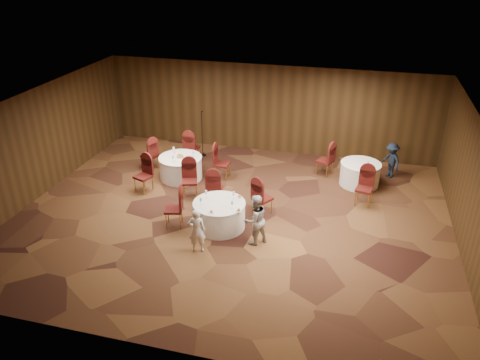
% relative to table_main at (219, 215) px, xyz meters
% --- Properties ---
extents(ground, '(12.00, 12.00, 0.00)m').
position_rel_table_main_xyz_m(ground, '(0.18, 0.56, -0.38)').
color(ground, black).
rests_on(ground, ground).
extents(room_shell, '(12.00, 12.00, 12.00)m').
position_rel_table_main_xyz_m(room_shell, '(0.18, 0.56, 1.59)').
color(room_shell, silver).
rests_on(room_shell, ground).
extents(table_main, '(1.41, 1.41, 0.74)m').
position_rel_table_main_xyz_m(table_main, '(0.00, 0.00, 0.00)').
color(table_main, white).
rests_on(table_main, ground).
extents(table_left, '(1.41, 1.41, 0.74)m').
position_rel_table_main_xyz_m(table_left, '(-2.10, 2.56, -0.00)').
color(table_left, white).
rests_on(table_left, ground).
extents(table_right, '(1.26, 1.26, 0.74)m').
position_rel_table_main_xyz_m(table_right, '(3.60, 3.56, -0.00)').
color(table_right, white).
rests_on(table_right, ground).
extents(chairs_main, '(2.88, 2.06, 1.00)m').
position_rel_table_main_xyz_m(chairs_main, '(-0.25, 0.66, 0.12)').
color(chairs_main, '#3D0E0C').
rests_on(chairs_main, ground).
extents(chairs_left, '(3.18, 3.15, 1.00)m').
position_rel_table_main_xyz_m(chairs_left, '(-2.13, 2.53, 0.12)').
color(chairs_left, '#3D0E0C').
rests_on(chairs_left, ground).
extents(chairs_right, '(1.95, 2.38, 1.00)m').
position_rel_table_main_xyz_m(chairs_right, '(3.10, 3.15, 0.12)').
color(chairs_right, '#3D0E0C').
rests_on(chairs_right, ground).
extents(tabletop_main, '(1.16, 1.12, 0.22)m').
position_rel_table_main_xyz_m(tabletop_main, '(0.16, -0.05, 0.46)').
color(tabletop_main, silver).
rests_on(tabletop_main, table_main).
extents(tabletop_left, '(0.80, 0.73, 0.22)m').
position_rel_table_main_xyz_m(tabletop_left, '(-2.10, 2.56, 0.45)').
color(tabletop_left, silver).
rests_on(tabletop_left, table_left).
extents(tabletop_right, '(0.08, 0.08, 0.22)m').
position_rel_table_main_xyz_m(tabletop_right, '(3.79, 3.28, 0.52)').
color(tabletop_right, silver).
rests_on(tabletop_right, table_right).
extents(mic_stand, '(0.24, 0.24, 1.68)m').
position_rel_table_main_xyz_m(mic_stand, '(-2.00, 4.51, 0.12)').
color(mic_stand, black).
rests_on(mic_stand, ground).
extents(woman_a, '(0.49, 0.38, 1.19)m').
position_rel_table_main_xyz_m(woman_a, '(-0.21, -1.22, 0.22)').
color(woman_a, white).
rests_on(woman_a, ground).
extents(woman_b, '(0.84, 0.84, 1.37)m').
position_rel_table_main_xyz_m(woman_b, '(1.11, -0.50, 0.31)').
color(woman_b, '#B4B4B9').
rests_on(woman_b, ground).
extents(man_c, '(0.82, 0.89, 1.20)m').
position_rel_table_main_xyz_m(man_c, '(4.55, 4.36, 0.22)').
color(man_c, black).
rests_on(man_c, ground).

